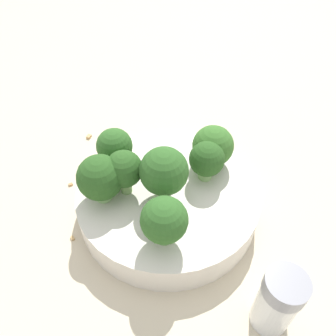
# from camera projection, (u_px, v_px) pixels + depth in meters

# --- Properties ---
(ground_plane) EXTENTS (3.00, 3.00, 0.00)m
(ground_plane) POSITION_uv_depth(u_px,v_px,m) (168.00, 209.00, 0.40)
(ground_plane) COLOR beige
(bowl) EXTENTS (0.21, 0.21, 0.04)m
(bowl) POSITION_uv_depth(u_px,v_px,m) (168.00, 199.00, 0.39)
(bowl) COLOR silver
(bowl) RESTS_ON ground_plane
(broccoli_floret_0) EXTENTS (0.05, 0.05, 0.07)m
(broccoli_floret_0) POSITION_uv_depth(u_px,v_px,m) (164.00, 172.00, 0.34)
(broccoli_floret_0) COLOR #8EB770
(broccoli_floret_0) RESTS_ON bowl
(broccoli_floret_1) EXTENTS (0.04, 0.04, 0.06)m
(broccoli_floret_1) POSITION_uv_depth(u_px,v_px,m) (124.00, 168.00, 0.35)
(broccoli_floret_1) COLOR #7A9E5B
(broccoli_floret_1) RESTS_ON bowl
(broccoli_floret_2) EXTENTS (0.04, 0.04, 0.05)m
(broccoli_floret_2) POSITION_uv_depth(u_px,v_px,m) (115.00, 147.00, 0.38)
(broccoli_floret_2) COLOR #84AD66
(broccoli_floret_2) RESTS_ON bowl
(broccoli_floret_3) EXTENTS (0.05, 0.05, 0.06)m
(broccoli_floret_3) POSITION_uv_depth(u_px,v_px,m) (100.00, 178.00, 0.34)
(broccoli_floret_3) COLOR #8EB770
(broccoli_floret_3) RESTS_ON bowl
(broccoli_floret_4) EXTENTS (0.05, 0.05, 0.06)m
(broccoli_floret_4) POSITION_uv_depth(u_px,v_px,m) (164.00, 221.00, 0.30)
(broccoli_floret_4) COLOR #8EB770
(broccoli_floret_4) RESTS_ON bowl
(broccoli_floret_5) EXTENTS (0.04, 0.04, 0.05)m
(broccoli_floret_5) POSITION_uv_depth(u_px,v_px,m) (207.00, 160.00, 0.37)
(broccoli_floret_5) COLOR #84AD66
(broccoli_floret_5) RESTS_ON bowl
(broccoli_floret_6) EXTENTS (0.05, 0.05, 0.05)m
(broccoli_floret_6) POSITION_uv_depth(u_px,v_px,m) (213.00, 146.00, 0.39)
(broccoli_floret_6) COLOR #8EB770
(broccoli_floret_6) RESTS_ON bowl
(pepper_shaker) EXTENTS (0.04, 0.04, 0.08)m
(pepper_shaker) POSITION_uv_depth(u_px,v_px,m) (277.00, 302.00, 0.28)
(pepper_shaker) COLOR silver
(pepper_shaker) RESTS_ON ground_plane
(almond_crumb_0) EXTENTS (0.01, 0.01, 0.01)m
(almond_crumb_0) POSITION_uv_depth(u_px,v_px,m) (89.00, 136.00, 0.49)
(almond_crumb_0) COLOR tan
(almond_crumb_0) RESTS_ON ground_plane
(almond_crumb_1) EXTENTS (0.01, 0.01, 0.01)m
(almond_crumb_1) POSITION_uv_depth(u_px,v_px,m) (72.00, 238.00, 0.37)
(almond_crumb_1) COLOR tan
(almond_crumb_1) RESTS_ON ground_plane
(almond_crumb_2) EXTENTS (0.01, 0.01, 0.01)m
(almond_crumb_2) POSITION_uv_depth(u_px,v_px,m) (70.00, 184.00, 0.43)
(almond_crumb_2) COLOR #AD7F4C
(almond_crumb_2) RESTS_ON ground_plane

